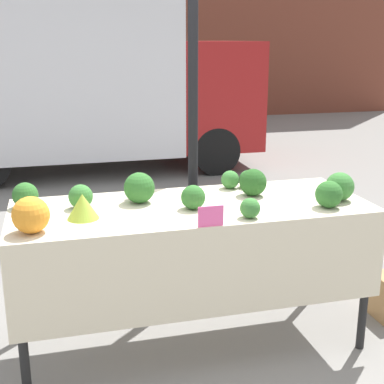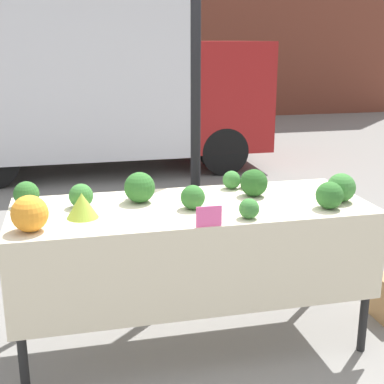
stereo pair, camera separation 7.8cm
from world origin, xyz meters
TOP-DOWN VIEW (x-y plane):
  - ground_plane at (0.00, 0.00)m, footprint 40.00×40.00m
  - tent_pole at (0.18, 0.68)m, footprint 0.07×0.07m
  - parked_truck at (-0.28, 4.99)m, footprint 4.52×2.08m
  - market_table at (0.00, -0.07)m, footprint 2.09×0.79m
  - orange_cauliflower at (-0.90, -0.25)m, footprint 0.19×0.19m
  - romanesco_head at (-0.63, -0.09)m, footprint 0.17×0.17m
  - broccoli_head_0 at (-0.63, 0.10)m, footprint 0.14×0.14m
  - broccoli_head_1 at (0.33, 0.29)m, footprint 0.12×0.12m
  - broccoli_head_2 at (-0.94, 0.20)m, footprint 0.15×0.15m
  - broccoli_head_3 at (0.25, -0.30)m, footprint 0.11×0.11m
  - broccoli_head_4 at (-0.01, -0.07)m, footprint 0.14×0.14m
  - broccoli_head_5 at (0.88, -0.13)m, footprint 0.17×0.17m
  - broccoli_head_6 at (0.75, -0.24)m, footprint 0.16×0.16m
  - broccoli_head_7 at (-0.29, 0.13)m, footprint 0.18×0.18m
  - broccoli_head_8 at (0.45, 0.29)m, footprint 0.12×0.12m
  - broccoli_head_9 at (0.42, 0.10)m, footprint 0.17×0.17m
  - price_sign at (-0.00, -0.38)m, footprint 0.14×0.01m

SIDE VIEW (x-z plane):
  - ground_plane at x=0.00m, z-range 0.00..0.00m
  - market_table at x=0.00m, z-range 0.33..1.23m
  - price_sign at x=0.00m, z-range 0.90..1.01m
  - broccoli_head_3 at x=0.25m, z-range 0.90..1.01m
  - broccoli_head_8 at x=0.45m, z-range 0.90..1.02m
  - broccoli_head_1 at x=0.33m, z-range 0.90..1.02m
  - romanesco_head at x=-0.63m, z-range 0.90..1.04m
  - broccoli_head_0 at x=-0.63m, z-range 0.90..1.04m
  - broccoli_head_4 at x=-0.01m, z-range 0.90..1.04m
  - broccoli_head_2 at x=-0.94m, z-range 0.90..1.05m
  - broccoli_head_6 at x=0.75m, z-range 0.90..1.06m
  - broccoli_head_9 at x=0.42m, z-range 0.90..1.07m
  - broccoli_head_5 at x=0.88m, z-range 0.90..1.07m
  - broccoli_head_7 at x=-0.29m, z-range 0.90..1.08m
  - orange_cauliflower at x=-0.90m, z-range 0.90..1.09m
  - tent_pole at x=0.18m, z-range 0.00..2.27m
  - parked_truck at x=-0.28m, z-range 0.07..2.47m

